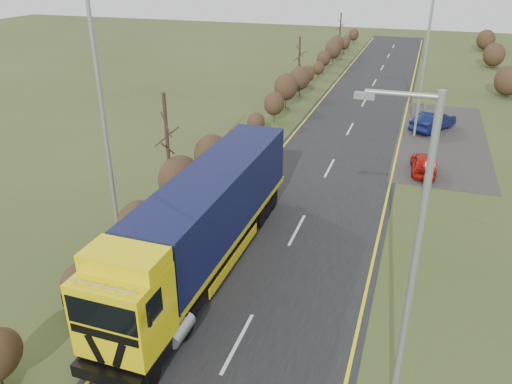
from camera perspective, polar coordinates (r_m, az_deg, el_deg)
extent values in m
plane|color=#36411C|center=(20.33, 1.89, -9.69)|extent=(160.00, 160.00, 0.00)
cube|color=black|center=(28.86, 7.64, 1.27)|extent=(8.00, 120.00, 0.02)
cube|color=#292624|center=(37.87, 20.47, 5.77)|extent=(6.00, 18.00, 0.02)
cube|color=#D3CC13|center=(29.68, 0.64, 2.24)|extent=(0.12, 116.00, 0.01)
cube|color=#D3CC13|center=(28.49, 14.94, 0.31)|extent=(0.12, 116.00, 0.01)
cube|color=silver|center=(17.34, -2.11, -16.81)|extent=(0.12, 3.00, 0.01)
cube|color=silver|center=(23.59, 4.71, -4.31)|extent=(0.12, 3.00, 0.01)
cube|color=silver|center=(30.67, 8.40, 2.74)|extent=(0.12, 3.00, 0.01)
cube|color=silver|center=(38.11, 10.69, 7.10)|extent=(0.12, 3.00, 0.01)
cube|color=silver|center=(45.74, 12.25, 10.01)|extent=(0.12, 3.00, 0.01)
cube|color=silver|center=(53.48, 13.38, 12.08)|extent=(0.12, 3.00, 0.01)
cube|color=silver|center=(61.29, 14.23, 13.62)|extent=(0.12, 3.00, 0.01)
cube|color=silver|center=(69.14, 14.90, 14.81)|extent=(0.12, 3.00, 0.01)
cube|color=silver|center=(77.02, 15.43, 15.76)|extent=(0.12, 3.00, 0.01)
ellipsoid|color=black|center=(19.20, -19.49, -9.59)|extent=(1.21, 1.57, 1.39)
ellipsoid|color=black|center=(21.74, -13.39, -3.33)|extent=(1.58, 2.06, 1.82)
ellipsoid|color=black|center=(24.69, -8.72, 1.57)|extent=(1.96, 2.55, 2.25)
ellipsoid|color=black|center=(28.08, -5.15, 4.47)|extent=(1.83, 2.38, 2.10)
ellipsoid|color=black|center=(31.68, -2.13, 6.18)|extent=(1.37, 1.78, 1.57)
ellipsoid|color=black|center=(35.35, 0.00, 7.98)|extent=(1.20, 1.56, 1.38)
ellipsoid|color=black|center=(38.88, 2.09, 10.08)|extent=(1.55, 2.02, 1.78)
ellipsoid|color=black|center=(42.56, 3.46, 11.91)|extent=(1.95, 2.53, 2.24)
ellipsoid|color=black|center=(46.32, 5.04, 12.85)|extent=(1.85, 2.41, 2.13)
ellipsoid|color=black|center=(50.26, 5.90, 13.30)|extent=(1.40, 1.81, 1.61)
ellipsoid|color=black|center=(54.08, 7.15, 13.88)|extent=(1.19, 1.55, 1.37)
ellipsoid|color=black|center=(57.94, 7.75, 14.91)|extent=(1.52, 1.97, 1.75)
ellipsoid|color=black|center=(61.69, 8.82, 15.84)|extent=(1.93, 2.51, 2.22)
ellipsoid|color=black|center=(65.65, 9.19, 16.33)|extent=(1.88, 2.44, 2.16)
ellipsoid|color=black|center=(69.56, 10.07, 16.41)|extent=(1.43, 1.85, 1.64)
ellipsoid|color=black|center=(73.56, 10.29, 16.69)|extent=(1.19, 1.55, 1.37)
ellipsoid|color=black|center=(77.39, 11.10, 17.24)|extent=(1.49, 1.93, 1.71)
cylinder|color=#302018|center=(24.47, -9.99, 4.26)|extent=(0.18, 0.18, 6.05)
cylinder|color=#302018|center=(48.20, 4.95, 14.30)|extent=(0.18, 0.18, 5.06)
cylinder|color=#302018|center=(69.50, 9.57, 17.47)|extent=(0.18, 0.18, 5.15)
cube|color=black|center=(17.15, -12.67, -15.28)|extent=(2.34, 4.42, 0.43)
cube|color=yellow|center=(15.62, -14.84, -12.72)|extent=(2.41, 2.13, 2.49)
cube|color=black|center=(16.13, -16.12, -19.58)|extent=(2.39, 0.14, 0.53)
cube|color=black|center=(15.65, -17.95, -16.74)|extent=(0.58, 0.03, 1.03)
cube|color=black|center=(15.26, -15.38, -17.61)|extent=(0.58, 0.03, 1.03)
cube|color=black|center=(14.65, -17.26, -13.35)|extent=(2.25, 0.08, 0.91)
cube|color=black|center=(15.05, -16.99, -15.41)|extent=(2.20, 0.05, 0.27)
cube|color=yellow|center=(14.99, -14.80, -7.42)|extent=(2.41, 1.36, 0.54)
cylinder|color=silver|center=(14.32, -17.18, -10.29)|extent=(2.11, 0.08, 0.06)
cube|color=black|center=(15.50, -21.06, -11.40)|extent=(0.08, 0.12, 0.43)
cube|color=black|center=(14.12, -12.06, -14.09)|extent=(0.08, 0.12, 0.43)
cylinder|color=gray|center=(17.87, -15.18, -13.50)|extent=(0.55, 1.25, 0.54)
cylinder|color=gray|center=(16.92, -8.68, -15.32)|extent=(0.55, 1.25, 0.54)
cube|color=gold|center=(21.38, -4.44, -4.13)|extent=(2.50, 12.08, 0.23)
cube|color=black|center=(20.71, -4.57, -0.68)|extent=(2.48, 11.70, 2.63)
cube|color=#0E163C|center=(25.76, 0.47, 4.74)|extent=(2.37, 0.08, 2.63)
cube|color=#0E163C|center=(16.23, -12.67, -9.29)|extent=(2.37, 0.08, 2.63)
cube|color=black|center=(24.63, -1.15, -1.32)|extent=(2.23, 3.47, 0.34)
cube|color=gold|center=(21.40, -8.28, -6.32)|extent=(0.10, 5.27, 0.43)
cube|color=gold|center=(20.57, -2.38, -7.47)|extent=(0.10, 5.27, 0.43)
cylinder|color=black|center=(16.82, -18.45, -17.86)|extent=(0.32, 1.00, 1.00)
cylinder|color=black|center=(15.91, -12.21, -19.97)|extent=(0.32, 1.00, 1.00)
cylinder|color=black|center=(18.26, -14.02, -13.26)|extent=(0.32, 1.00, 1.00)
cylinder|color=black|center=(17.42, -8.20, -14.84)|extent=(0.32, 1.00, 1.00)
cylinder|color=black|center=(24.30, -4.06, -2.10)|extent=(0.32, 1.00, 1.00)
cylinder|color=black|center=(23.67, 0.45, -2.82)|extent=(0.32, 1.00, 1.00)
cylinder|color=black|center=(25.08, -3.24, -1.15)|extent=(0.32, 1.00, 1.00)
cylinder|color=black|center=(24.48, 1.15, -1.82)|extent=(0.32, 1.00, 1.00)
cylinder|color=black|center=(25.88, -2.46, -0.25)|extent=(0.32, 1.00, 1.00)
cylinder|color=black|center=(25.30, 1.80, -0.88)|extent=(0.32, 1.00, 1.00)
imported|color=#AB0F08|center=(31.14, 18.61, 3.10)|extent=(1.63, 3.52, 1.17)
imported|color=#090F33|center=(39.28, 19.60, 7.65)|extent=(3.37, 4.46, 1.41)
cylinder|color=gray|center=(13.27, 17.57, -8.44)|extent=(0.18, 0.18, 9.09)
cylinder|color=gray|center=(11.52, 16.39, 10.69)|extent=(1.62, 0.12, 0.12)
cube|color=gray|center=(11.60, 12.30, 10.70)|extent=(0.45, 0.18, 0.14)
cylinder|color=gray|center=(36.51, 18.68, 13.78)|extent=(0.18, 0.18, 10.32)
cylinder|color=gray|center=(64.18, 19.38, 18.18)|extent=(0.18, 0.18, 10.34)
cylinder|color=gray|center=(20.43, -16.91, 7.03)|extent=(0.16, 0.16, 11.25)
cylinder|color=gray|center=(27.31, 18.98, 0.98)|extent=(0.08, 0.08, 2.08)
cylinder|color=red|center=(26.89, 19.28, 2.98)|extent=(0.67, 0.04, 0.67)
cylinder|color=white|center=(26.88, 19.28, 2.96)|extent=(0.50, 0.02, 0.50)
cylinder|color=gray|center=(43.99, 18.79, 9.45)|extent=(0.08, 0.08, 1.26)
cube|color=yellow|center=(43.76, 18.92, 10.34)|extent=(0.64, 0.04, 0.64)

